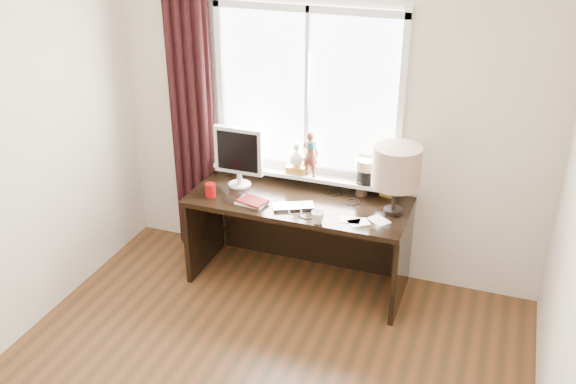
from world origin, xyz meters
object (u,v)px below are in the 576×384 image
at_px(mug, 318,217).
at_px(red_cup, 211,190).
at_px(laptop, 294,206).
at_px(monitor, 239,153).
at_px(desk, 302,222).
at_px(table_lamp, 397,167).

height_order(mug, red_cup, red_cup).
relative_size(laptop, mug, 3.23).
bearing_deg(mug, monitor, 153.93).
distance_m(red_cup, monitor, 0.36).
xyz_separation_m(laptop, mug, (0.24, -0.16, 0.04)).
relative_size(red_cup, desk, 0.06).
bearing_deg(monitor, desk, 1.75).
bearing_deg(table_lamp, desk, 175.70).
distance_m(monitor, table_lamp, 1.26).
relative_size(laptop, table_lamp, 0.59).
bearing_deg(laptop, desk, 66.73).
distance_m(laptop, mug, 0.29).
distance_m(red_cup, table_lamp, 1.44).
height_order(laptop, monitor, monitor).
xyz_separation_m(monitor, table_lamp, (1.25, -0.04, 0.09)).
xyz_separation_m(mug, red_cup, (-0.91, 0.13, 0.01)).
bearing_deg(desk, monitor, -178.25).
bearing_deg(monitor, laptop, -22.15).
distance_m(mug, table_lamp, 0.67).
bearing_deg(table_lamp, monitor, 178.25).
height_order(mug, table_lamp, table_lamp).
bearing_deg(mug, laptop, 145.94).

